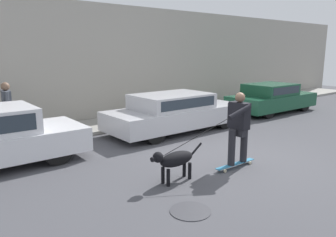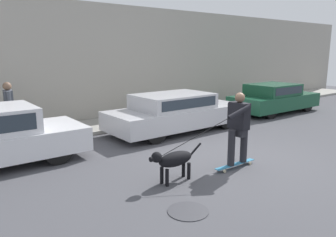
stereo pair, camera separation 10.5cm
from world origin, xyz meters
TOP-DOWN VIEW (x-y plane):
  - ground_plane at (0.00, 0.00)m, footprint 36.00×36.00m
  - back_wall at (0.00, 6.02)m, footprint 32.00×0.30m
  - sidewalk_curb at (0.00, 4.94)m, footprint 30.00×1.83m
  - parked_car_1 at (0.80, 2.99)m, footprint 4.53×1.78m
  - parked_car_2 at (5.94, 2.99)m, footprint 4.00×1.75m
  - dog at (-1.83, -0.13)m, footprint 1.28×0.31m
  - skateboarder at (-0.25, -0.35)m, footprint 2.51×0.63m
  - pedestrian_with_bag at (-3.56, 4.93)m, footprint 0.28×0.75m
  - manhole_cover at (-2.40, -1.20)m, footprint 0.65×0.65m

SIDE VIEW (x-z plane):
  - ground_plane at x=0.00m, z-range 0.00..0.00m
  - manhole_cover at x=-2.40m, z-range 0.00..0.01m
  - sidewalk_curb at x=0.00m, z-range 0.00..0.11m
  - dog at x=-1.83m, z-range 0.10..0.78m
  - parked_car_2 at x=5.94m, z-range -0.02..1.15m
  - parked_car_1 at x=0.80m, z-range 0.00..1.18m
  - skateboarder at x=-0.25m, z-range 0.11..1.73m
  - pedestrian_with_bag at x=-3.56m, z-range 0.19..1.72m
  - back_wall at x=0.00m, z-range 0.00..4.08m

